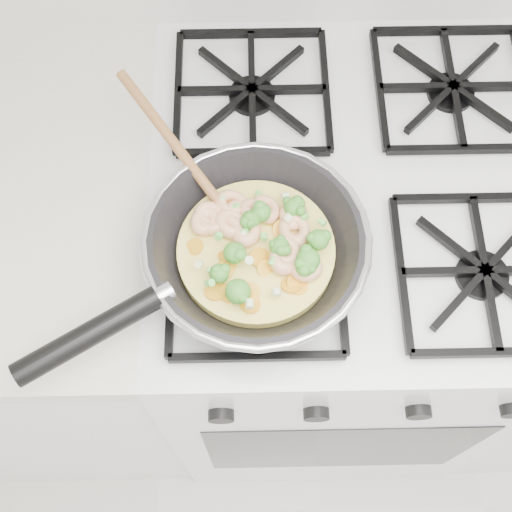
{
  "coord_description": "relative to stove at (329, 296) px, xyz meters",
  "views": [
    {
      "loc": [
        -0.16,
        1.2,
        1.74
      ],
      "look_at": [
        -0.15,
        1.57,
        0.93
      ],
      "focal_mm": 48.17,
      "sensor_mm": 36.0,
      "label": 1
    }
  ],
  "objects": [
    {
      "name": "skillet",
      "position": [
        -0.15,
        -0.13,
        0.5
      ],
      "size": [
        0.43,
        0.42,
        0.1
      ],
      "rotation": [
        0.0,
        0.0,
        0.21
      ],
      "color": "black",
      "rests_on": "stove"
    },
    {
      "name": "stove",
      "position": [
        0.0,
        0.0,
        0.0
      ],
      "size": [
        0.6,
        0.6,
        0.92
      ],
      "color": "white",
      "rests_on": "ground"
    }
  ]
}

